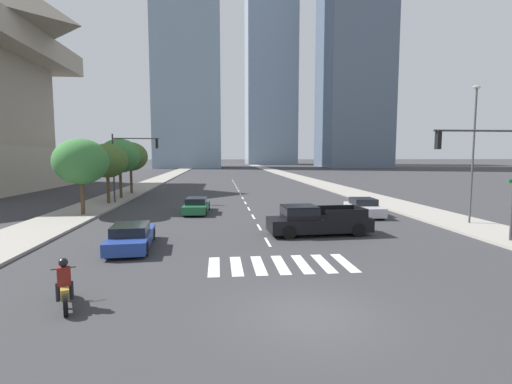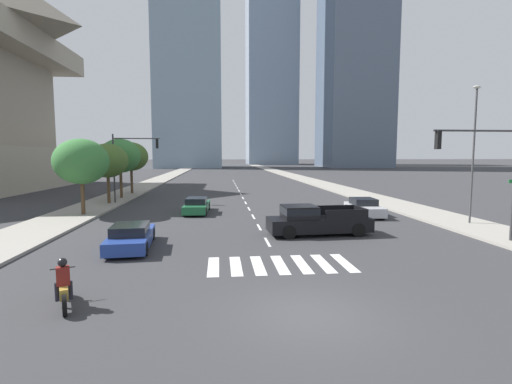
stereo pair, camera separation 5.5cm
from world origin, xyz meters
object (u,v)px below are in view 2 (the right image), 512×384
(sedan_silver_1, at_px, (364,208))
(motorcycle_lead, at_px, (64,287))
(sedan_blue_0, at_px, (131,237))
(traffic_signal_near, at_px, (485,160))
(street_tree_nearest, at_px, (81,162))
(sedan_green_2, at_px, (197,206))
(street_tree_fourth, at_px, (131,157))
(street_tree_third, at_px, (120,156))
(street_tree_second, at_px, (107,161))
(pickup_truck, at_px, (314,220))
(street_lamp_east, at_px, (474,146))
(traffic_signal_far, at_px, (130,156))

(sedan_silver_1, bearing_deg, motorcycle_lead, -40.98)
(sedan_blue_0, height_order, traffic_signal_near, traffic_signal_near)
(motorcycle_lead, distance_m, street_tree_nearest, 18.15)
(sedan_green_2, bearing_deg, street_tree_fourth, 32.16)
(sedan_green_2, height_order, street_tree_third, street_tree_third)
(street_tree_nearest, bearing_deg, sedan_blue_0, -60.48)
(street_tree_nearest, height_order, street_tree_second, street_tree_nearest)
(traffic_signal_near, relative_size, street_tree_third, 0.99)
(pickup_truck, relative_size, street_lamp_east, 0.68)
(sedan_blue_0, xyz_separation_m, street_tree_third, (-5.68, 20.77, 3.83))
(street_tree_nearest, relative_size, street_tree_third, 0.92)
(sedan_green_2, relative_size, street_tree_second, 0.90)
(pickup_truck, bearing_deg, motorcycle_lead, 39.39)
(street_tree_second, xyz_separation_m, street_tree_third, (0.00, 4.33, 0.42))
(sedan_blue_0, height_order, sedan_silver_1, sedan_silver_1)
(pickup_truck, distance_m, street_tree_second, 21.11)
(pickup_truck, relative_size, sedan_silver_1, 1.28)
(sedan_blue_0, relative_size, sedan_green_2, 1.00)
(sedan_silver_1, bearing_deg, street_tree_third, -117.38)
(traffic_signal_near, bearing_deg, street_tree_fourth, -48.78)
(street_tree_fourth, bearing_deg, street_tree_nearest, -90.00)
(motorcycle_lead, height_order, street_tree_fourth, street_tree_fourth)
(sedan_green_2, distance_m, street_tree_second, 10.45)
(motorcycle_lead, bearing_deg, sedan_green_2, -31.36)
(traffic_signal_far, height_order, street_tree_fourth, traffic_signal_far)
(pickup_truck, bearing_deg, traffic_signal_far, -51.40)
(street_tree_second, relative_size, street_tree_fourth, 0.93)
(street_tree_fourth, bearing_deg, motorcycle_lead, -80.62)
(sedan_green_2, distance_m, street_tree_third, 13.39)
(traffic_signal_near, bearing_deg, sedan_blue_0, -2.78)
(street_tree_nearest, height_order, street_tree_fourth, street_tree_fourth)
(sedan_blue_0, relative_size, traffic_signal_near, 0.82)
(pickup_truck, bearing_deg, street_tree_second, -46.64)
(street_lamp_east, relative_size, street_tree_second, 1.61)
(sedan_silver_1, height_order, traffic_signal_far, traffic_signal_far)
(traffic_signal_far, height_order, street_lamp_east, street_lamp_east)
(sedan_blue_0, height_order, street_tree_fourth, street_tree_fourth)
(street_tree_nearest, bearing_deg, motorcycle_lead, -72.56)
(pickup_truck, bearing_deg, sedan_green_2, -54.63)
(street_tree_second, bearing_deg, pickup_truck, -43.35)
(pickup_truck, bearing_deg, sedan_silver_1, -134.20)
(sedan_blue_0, bearing_deg, sedan_green_2, -17.13)
(motorcycle_lead, relative_size, street_lamp_east, 0.23)
(traffic_signal_far, relative_size, street_tree_third, 1.04)
(sedan_green_2, relative_size, street_tree_nearest, 0.87)
(street_tree_third, bearing_deg, street_tree_nearest, -90.00)
(sedan_green_2, relative_size, street_tree_fourth, 0.83)
(motorcycle_lead, relative_size, pickup_truck, 0.34)
(street_tree_nearest, relative_size, street_tree_fourth, 0.95)
(motorcycle_lead, bearing_deg, street_tree_third, -11.45)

